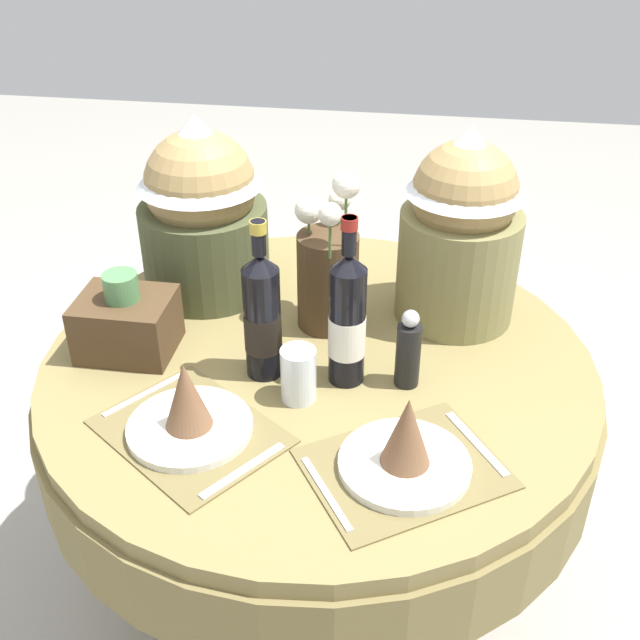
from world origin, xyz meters
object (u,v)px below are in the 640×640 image
object	(u,v)px
place_setting_right	(406,450)
pepper_mill	(408,351)
dining_table	(318,406)
flower_vase	(326,270)
gift_tub_back_right	(462,220)
tumbler_near_left	(298,375)
gift_tub_back_left	(202,202)
wine_bottle_centre	(262,316)
place_setting_left	(188,413)
woven_basket_side_left	(127,322)
wine_bottle_left	(347,320)

from	to	relation	value
place_setting_right	pepper_mill	distance (m)	0.26
dining_table	flower_vase	size ratio (longest dim) A/B	3.10
flower_vase	gift_tub_back_right	distance (m)	0.32
tumbler_near_left	gift_tub_back_left	xyz separation A→B (m)	(-0.30, 0.40, 0.17)
wine_bottle_centre	gift_tub_back_right	world-z (taller)	gift_tub_back_right
dining_table	gift_tub_back_right	size ratio (longest dim) A/B	2.67
wine_bottle_centre	place_setting_right	bearing A→B (deg)	-38.99
dining_table	pepper_mill	bearing A→B (deg)	-16.94
place_setting_left	pepper_mill	distance (m)	0.46
wine_bottle_centre	tumbler_near_left	size ratio (longest dim) A/B	3.03
place_setting_right	flower_vase	bearing A→B (deg)	114.56
gift_tub_back_right	place_setting_right	bearing A→B (deg)	-98.30
wine_bottle_centre	gift_tub_back_right	bearing A→B (deg)	37.12
place_setting_left	woven_basket_side_left	size ratio (longest dim) A/B	2.13
dining_table	flower_vase	xyz separation A→B (m)	(-0.00, 0.14, 0.27)
gift_tub_back_left	gift_tub_back_right	bearing A→B (deg)	-3.14
dining_table	flower_vase	distance (m)	0.31
flower_vase	dining_table	bearing A→B (deg)	-88.65
wine_bottle_left	gift_tub_back_left	world-z (taller)	gift_tub_back_left
flower_vase	wine_bottle_left	size ratio (longest dim) A/B	1.06
woven_basket_side_left	place_setting_right	bearing A→B (deg)	-24.94
flower_vase	place_setting_right	bearing A→B (deg)	-65.44
place_setting_left	gift_tub_back_left	xyz separation A→B (m)	(-0.11, 0.54, 0.19)
gift_tub_back_right	pepper_mill	bearing A→B (deg)	-107.62
pepper_mill	place_setting_left	bearing A→B (deg)	-151.25
place_setting_left	gift_tub_back_left	bearing A→B (deg)	101.89
place_setting_right	gift_tub_back_right	size ratio (longest dim) A/B	0.93
place_setting_right	gift_tub_back_right	bearing A→B (deg)	81.70
dining_table	place_setting_left	distance (m)	0.39
flower_vase	tumbler_near_left	size ratio (longest dim) A/B	3.39
tumbler_near_left	gift_tub_back_right	distance (m)	0.51
flower_vase	gift_tub_back_left	size ratio (longest dim) A/B	0.89
wine_bottle_left	gift_tub_back_right	distance (m)	0.38
wine_bottle_centre	woven_basket_side_left	world-z (taller)	wine_bottle_centre
flower_vase	gift_tub_back_right	world-z (taller)	gift_tub_back_right
dining_table	place_setting_left	world-z (taller)	place_setting_left
gift_tub_back_left	gift_tub_back_right	size ratio (longest dim) A/B	0.97
dining_table	pepper_mill	world-z (taller)	pepper_mill
gift_tub_back_right	woven_basket_side_left	distance (m)	0.77
wine_bottle_centre	woven_basket_side_left	size ratio (longest dim) A/B	1.75
place_setting_left	gift_tub_back_right	xyz separation A→B (m)	(0.49, 0.51, 0.20)
place_setting_right	woven_basket_side_left	distance (m)	0.69
place_setting_right	flower_vase	distance (m)	0.51
wine_bottle_left	place_setting_right	bearing A→B (deg)	-61.67
place_setting_right	tumbler_near_left	size ratio (longest dim) A/B	3.68
place_setting_right	pepper_mill	size ratio (longest dim) A/B	2.42
tumbler_near_left	gift_tub_back_left	bearing A→B (deg)	126.56
flower_vase	pepper_mill	distance (m)	0.29
wine_bottle_centre	place_setting_left	bearing A→B (deg)	-115.16
dining_table	gift_tub_back_right	world-z (taller)	gift_tub_back_right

